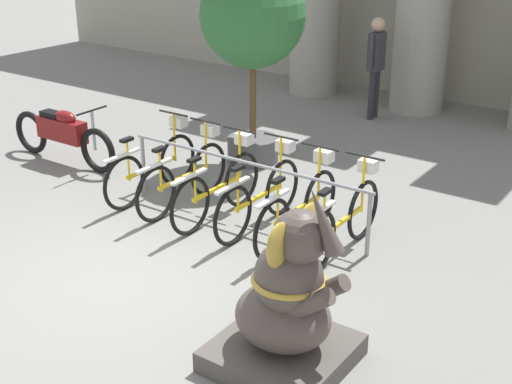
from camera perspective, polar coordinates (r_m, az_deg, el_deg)
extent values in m
plane|color=slate|center=(7.58, -10.83, -6.91)|extent=(60.00, 60.00, 0.00)
cylinder|color=gray|center=(9.61, -8.99, 2.30)|extent=(0.05, 0.05, 0.75)
cylinder|color=gray|center=(7.84, 9.00, -2.61)|extent=(0.05, 0.05, 0.75)
cylinder|color=gray|center=(8.48, -0.93, 2.43)|extent=(3.43, 0.04, 0.04)
torus|color=black|center=(9.73, -6.31, 2.57)|extent=(0.05, 0.71, 0.71)
torus|color=black|center=(9.05, -10.51, 0.71)|extent=(0.05, 0.71, 0.71)
cube|color=yellow|center=(9.37, -8.35, 1.96)|extent=(0.04, 0.92, 0.04)
cube|color=silver|center=(8.92, -10.68, 2.90)|extent=(0.06, 0.59, 0.03)
cylinder|color=yellow|center=(9.02, -10.18, 2.44)|extent=(0.03, 0.03, 0.52)
cube|color=black|center=(8.93, -10.31, 4.14)|extent=(0.08, 0.18, 0.04)
cylinder|color=yellow|center=(9.60, -6.55, 4.37)|extent=(0.03, 0.03, 0.67)
cylinder|color=black|center=(9.50, -6.64, 6.27)|extent=(0.48, 0.03, 0.03)
cube|color=silver|center=(9.61, -6.21, 5.62)|extent=(0.20, 0.16, 0.14)
torus|color=black|center=(9.37, -3.83, 1.83)|extent=(0.05, 0.71, 0.71)
torus|color=black|center=(8.66, -8.01, -0.17)|extent=(0.05, 0.71, 0.71)
cube|color=yellow|center=(8.99, -5.85, 1.17)|extent=(0.04, 0.92, 0.04)
cube|color=silver|center=(8.52, -8.15, 2.11)|extent=(0.06, 0.59, 0.03)
cylinder|color=yellow|center=(8.63, -7.66, 1.64)|extent=(0.03, 0.03, 0.52)
cube|color=black|center=(8.53, -7.76, 3.41)|extent=(0.08, 0.18, 0.04)
cylinder|color=yellow|center=(9.22, -4.04, 3.69)|extent=(0.03, 0.03, 0.67)
cylinder|color=black|center=(9.12, -4.10, 5.66)|extent=(0.48, 0.03, 0.03)
cube|color=silver|center=(9.24, -3.68, 4.99)|extent=(0.20, 0.16, 0.14)
torus|color=black|center=(9.02, -1.16, 1.03)|extent=(0.05, 0.71, 0.71)
torus|color=black|center=(8.29, -5.29, -1.13)|extent=(0.05, 0.71, 0.71)
cube|color=yellow|center=(8.63, -3.14, 0.30)|extent=(0.04, 0.92, 0.04)
cube|color=silver|center=(8.14, -5.38, 1.24)|extent=(0.06, 0.59, 0.03)
cylinder|color=yellow|center=(8.25, -4.91, 0.76)|extent=(0.03, 0.03, 0.52)
cube|color=black|center=(8.15, -4.98, 2.60)|extent=(0.08, 0.18, 0.04)
cylinder|color=yellow|center=(8.87, -1.33, 2.95)|extent=(0.03, 0.03, 0.67)
cylinder|color=black|center=(8.76, -1.34, 4.99)|extent=(0.48, 0.03, 0.03)
cube|color=silver|center=(8.88, -0.96, 4.30)|extent=(0.20, 0.16, 0.14)
torus|color=black|center=(8.78, 2.10, 0.38)|extent=(0.05, 0.71, 0.71)
torus|color=black|center=(8.01, -1.86, -1.91)|extent=(0.05, 0.71, 0.71)
cube|color=yellow|center=(8.37, 0.21, -0.40)|extent=(0.04, 0.92, 0.04)
cube|color=silver|center=(7.87, -1.90, 0.52)|extent=(0.06, 0.59, 0.03)
cylinder|color=yellow|center=(7.98, -1.46, 0.04)|extent=(0.03, 0.03, 0.52)
cube|color=black|center=(7.88, -1.48, 1.94)|extent=(0.08, 0.18, 0.04)
cylinder|color=yellow|center=(8.63, 1.99, 2.34)|extent=(0.03, 0.03, 0.67)
cylinder|color=black|center=(8.51, 2.02, 4.44)|extent=(0.48, 0.03, 0.03)
cube|color=silver|center=(8.64, 2.37, 3.73)|extent=(0.20, 0.16, 0.14)
torus|color=black|center=(8.47, 5.13, -0.56)|extent=(0.05, 0.71, 0.71)
torus|color=black|center=(7.69, 1.31, -3.05)|extent=(0.05, 0.71, 0.71)
cube|color=yellow|center=(8.05, 3.32, -1.42)|extent=(0.04, 0.92, 0.04)
cube|color=silver|center=(7.53, 1.34, -0.53)|extent=(0.06, 0.59, 0.03)
cylinder|color=yellow|center=(7.65, 1.75, -1.01)|extent=(0.03, 0.03, 0.52)
cube|color=black|center=(7.54, 1.77, 0.95)|extent=(0.08, 0.18, 0.04)
cylinder|color=yellow|center=(8.31, 5.07, 1.45)|extent=(0.03, 0.03, 0.67)
cylinder|color=black|center=(8.20, 5.15, 3.62)|extent=(0.48, 0.03, 0.03)
cube|color=silver|center=(8.33, 5.46, 2.89)|extent=(0.20, 0.16, 0.14)
torus|color=black|center=(8.24, 8.56, -1.43)|extent=(0.05, 0.71, 0.71)
torus|color=black|center=(7.43, 4.99, -4.10)|extent=(0.05, 0.71, 0.71)
cube|color=yellow|center=(7.81, 6.89, -2.37)|extent=(0.04, 0.92, 0.04)
cube|color=silver|center=(7.27, 5.09, -1.52)|extent=(0.06, 0.59, 0.03)
cylinder|color=yellow|center=(7.39, 5.45, -2.00)|extent=(0.03, 0.03, 0.52)
cube|color=black|center=(7.28, 5.54, 0.01)|extent=(0.08, 0.18, 0.04)
cylinder|color=yellow|center=(8.08, 8.57, 0.62)|extent=(0.03, 0.03, 0.67)
cylinder|color=black|center=(7.96, 8.71, 2.84)|extent=(0.48, 0.03, 0.03)
cube|color=silver|center=(8.09, 8.97, 2.11)|extent=(0.20, 0.16, 0.14)
cube|color=#4C4742|center=(6.21, 2.12, -12.76)|extent=(1.08, 1.08, 0.19)
ellipsoid|color=#4C423D|center=(6.01, 2.17, -9.92)|extent=(0.83, 0.74, 0.54)
ellipsoid|color=#4C423D|center=(5.79, 2.63, -7.02)|extent=(0.59, 0.54, 0.69)
sphere|color=#4C423D|center=(5.55, 3.56, -3.57)|extent=(0.44, 0.44, 0.44)
ellipsoid|color=#B79333|center=(5.75, 4.22, -2.61)|extent=(0.08, 0.31, 0.37)
ellipsoid|color=#B79333|center=(5.41, 1.80, -4.28)|extent=(0.08, 0.31, 0.37)
cone|color=#4C423D|center=(5.38, 5.39, -2.30)|extent=(0.38, 0.16, 0.55)
cylinder|color=#4C423D|center=(5.80, 5.54, -7.88)|extent=(0.44, 0.15, 0.39)
cylinder|color=#4C423D|center=(5.62, 4.28, -8.95)|extent=(0.44, 0.15, 0.39)
torus|color=#B79333|center=(5.79, 2.63, -7.02)|extent=(0.62, 0.62, 0.05)
torus|color=black|center=(10.34, -12.55, 3.25)|extent=(0.66, 0.09, 0.66)
torus|color=black|center=(11.41, -17.55, 4.57)|extent=(0.66, 0.09, 0.66)
cube|color=maroon|center=(10.81, -15.27, 4.85)|extent=(0.87, 0.22, 0.32)
ellipsoid|color=maroon|center=(10.68, -15.03, 5.78)|extent=(0.40, 0.20, 0.20)
cube|color=black|center=(10.88, -16.00, 6.00)|extent=(0.36, 0.18, 0.08)
cylinder|color=#99999E|center=(10.29, -12.87, 4.77)|extent=(0.04, 0.04, 0.56)
cylinder|color=black|center=(10.20, -13.02, 6.37)|extent=(0.03, 0.55, 0.03)
cylinder|color=#28282D|center=(12.84, 9.57, 7.79)|extent=(0.11, 0.11, 0.86)
cylinder|color=#28282D|center=(12.69, 9.23, 7.63)|extent=(0.11, 0.11, 0.86)
cube|color=#333338|center=(12.59, 9.62, 11.02)|extent=(0.20, 0.32, 0.65)
sphere|color=tan|center=(12.51, 9.76, 13.08)|extent=(0.23, 0.23, 0.23)
cylinder|color=#333338|center=(12.76, 10.03, 11.30)|extent=(0.07, 0.07, 0.58)
cylinder|color=#333338|center=(12.41, 9.22, 11.02)|extent=(0.07, 0.07, 0.58)
cylinder|color=#4C4C4C|center=(10.60, -0.25, 3.45)|extent=(0.75, 0.75, 0.36)
cylinder|color=brown|center=(10.36, -0.26, 7.51)|extent=(0.10, 0.10, 1.19)
sphere|color=#2D6633|center=(10.11, -0.27, 14.01)|extent=(1.48, 1.48, 1.48)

